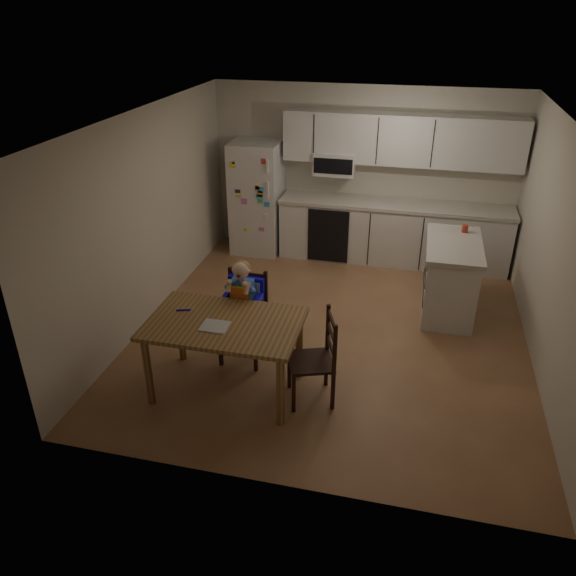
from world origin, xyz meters
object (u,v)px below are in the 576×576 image
at_px(red_cup, 465,229).
at_px(chair_side, 321,352).
at_px(kitchen_island, 450,277).
at_px(dining_table, 225,331).
at_px(refrigerator, 257,198).
at_px(chair_booster, 244,300).

bearing_deg(red_cup, chair_side, -118.67).
distance_m(kitchen_island, dining_table, 3.11).
distance_m(kitchen_island, red_cup, 0.66).
bearing_deg(red_cup, kitchen_island, -107.79).
bearing_deg(dining_table, red_cup, 48.28).
xyz_separation_m(refrigerator, red_cup, (3.01, -0.93, 0.13)).
relative_size(kitchen_island, chair_booster, 1.07).
bearing_deg(refrigerator, chair_booster, -76.49).
xyz_separation_m(kitchen_island, chair_booster, (-2.19, -1.58, 0.24)).
xyz_separation_m(kitchen_island, chair_side, (-1.25, -2.12, 0.07)).
bearing_deg(refrigerator, chair_side, -64.59).
bearing_deg(refrigerator, dining_table, -78.82).
distance_m(refrigerator, chair_booster, 2.99).
distance_m(red_cup, dining_table, 3.49).
bearing_deg(kitchen_island, refrigerator, 155.28).
xyz_separation_m(red_cup, chair_side, (-1.37, -2.51, -0.44)).
xyz_separation_m(chair_booster, chair_side, (0.94, -0.54, -0.17)).
xyz_separation_m(red_cup, chair_booster, (-2.31, -1.98, -0.27)).
height_order(refrigerator, dining_table, refrigerator).
bearing_deg(dining_table, kitchen_island, 45.16).
height_order(kitchen_island, red_cup, red_cup).
bearing_deg(chair_booster, refrigerator, 105.28).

